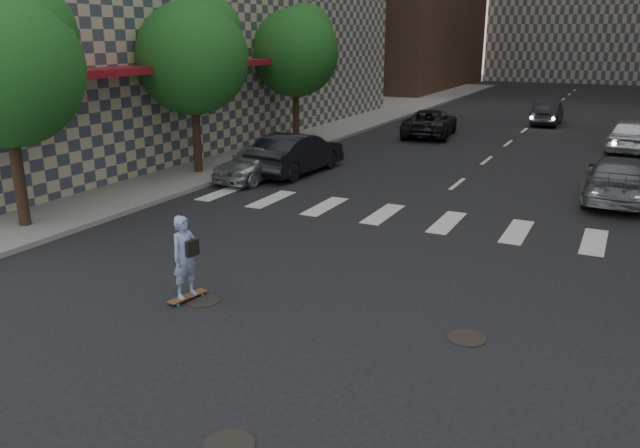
% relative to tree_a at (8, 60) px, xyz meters
% --- Properties ---
extents(ground, '(160.00, 160.00, 0.00)m').
position_rel_tree_a_xyz_m(ground, '(9.45, -3.14, -4.65)').
color(ground, black).
rests_on(ground, ground).
extents(sidewalk_left, '(13.00, 80.00, 0.15)m').
position_rel_tree_a_xyz_m(sidewalk_left, '(-5.05, 16.86, -4.57)').
color(sidewalk_left, gray).
rests_on(sidewalk_left, ground).
extents(tree_a, '(4.20, 4.20, 6.60)m').
position_rel_tree_a_xyz_m(tree_a, '(0.00, 0.00, 0.00)').
color(tree_a, '#382619').
rests_on(tree_a, sidewalk_left).
extents(tree_b, '(4.20, 4.20, 6.60)m').
position_rel_tree_a_xyz_m(tree_b, '(0.00, 8.00, 0.00)').
color(tree_b, '#382619').
rests_on(tree_b, sidewalk_left).
extents(tree_c, '(4.20, 4.20, 6.60)m').
position_rel_tree_a_xyz_m(tree_c, '(0.00, 16.00, 0.00)').
color(tree_c, '#382619').
rests_on(tree_c, sidewalk_left).
extents(manhole_a, '(0.70, 0.70, 0.02)m').
position_rel_tree_a_xyz_m(manhole_a, '(10.65, -5.64, -4.64)').
color(manhole_a, black).
rests_on(manhole_a, ground).
extents(manhole_b, '(0.70, 0.70, 0.02)m').
position_rel_tree_a_xyz_m(manhole_b, '(7.45, -1.94, -4.64)').
color(manhole_b, black).
rests_on(manhole_b, ground).
extents(manhole_c, '(0.70, 0.70, 0.02)m').
position_rel_tree_a_xyz_m(manhole_c, '(12.75, -1.14, -4.64)').
color(manhole_c, black).
rests_on(manhole_c, ground).
extents(skateboarder, '(0.54, 0.94, 1.82)m').
position_rel_tree_a_xyz_m(skateboarder, '(7.14, -2.03, -3.69)').
color(skateboarder, brown).
rests_on(skateboarder, ground).
extents(silver_sedan, '(1.94, 4.18, 1.39)m').
position_rel_tree_a_xyz_m(silver_sedan, '(2.45, 8.25, -3.95)').
color(silver_sedan, '#B9BBC0').
rests_on(silver_sedan, ground).
extents(traffic_car_a, '(1.97, 4.97, 1.61)m').
position_rel_tree_a_xyz_m(traffic_car_a, '(3.24, 9.86, -3.84)').
color(traffic_car_a, black).
rests_on(traffic_car_a, ground).
extents(traffic_car_b, '(2.16, 5.11, 1.47)m').
position_rel_tree_a_xyz_m(traffic_car_b, '(14.82, 10.86, -3.91)').
color(traffic_car_b, '#5B5D62').
rests_on(traffic_car_b, ground).
extents(traffic_car_c, '(2.99, 5.40, 1.43)m').
position_rel_tree_a_xyz_m(traffic_car_c, '(5.19, 21.36, -3.93)').
color(traffic_car_c, black).
rests_on(traffic_car_c, ground).
extents(traffic_car_d, '(2.12, 4.73, 1.58)m').
position_rel_tree_a_xyz_m(traffic_car_d, '(14.96, 21.14, -3.86)').
color(traffic_car_d, silver).
rests_on(traffic_car_d, ground).
extents(traffic_car_e, '(1.46, 4.18, 1.38)m').
position_rel_tree_a_xyz_m(traffic_car_e, '(10.27, 28.86, -3.96)').
color(traffic_car_e, black).
rests_on(traffic_car_e, ground).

